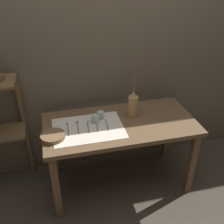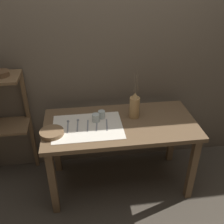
% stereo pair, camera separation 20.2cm
% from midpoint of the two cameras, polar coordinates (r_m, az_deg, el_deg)
% --- Properties ---
extents(ground_plane, '(12.00, 12.00, 0.00)m').
position_cam_midpoint_polar(ground_plane, '(2.82, 3.69, -14.93)').
color(ground_plane, '#473F35').
extents(stone_wall_back, '(7.00, 0.06, 2.40)m').
position_cam_midpoint_polar(stone_wall_back, '(2.54, 2.65, 12.05)').
color(stone_wall_back, brown).
rests_on(stone_wall_back, ground_plane).
extents(wooden_table, '(1.37, 0.67, 0.73)m').
position_cam_midpoint_polar(wooden_table, '(2.41, 4.19, -4.39)').
color(wooden_table, brown).
rests_on(wooden_table, ground_plane).
extents(wooden_shelf_unit, '(0.49, 0.30, 1.14)m').
position_cam_midpoint_polar(wooden_shelf_unit, '(2.61, -21.27, 0.33)').
color(wooden_shelf_unit, brown).
rests_on(wooden_shelf_unit, ground_plane).
extents(linen_cloth, '(0.61, 0.44, 0.00)m').
position_cam_midpoint_polar(linen_cloth, '(2.30, -2.81, -3.30)').
color(linen_cloth, silver).
rests_on(linen_cloth, wooden_table).
extents(pitcher_with_flowers, '(0.09, 0.09, 0.46)m').
position_cam_midpoint_polar(pitcher_with_flowers, '(2.39, 7.34, 1.26)').
color(pitcher_with_flowers, '#A87F4C').
rests_on(pitcher_with_flowers, wooden_table).
extents(wooden_bowl, '(0.20, 0.20, 0.04)m').
position_cam_midpoint_polar(wooden_bowl, '(2.23, -10.47, -4.53)').
color(wooden_bowl, brown).
rests_on(wooden_bowl, wooden_table).
extents(glass_tumbler_near, '(0.07, 0.07, 0.07)m').
position_cam_midpoint_polar(glass_tumbler_near, '(2.34, -1.09, -1.34)').
color(glass_tumbler_near, '#B7C1BC').
rests_on(glass_tumbler_near, wooden_table).
extents(glass_tumbler_far, '(0.06, 0.06, 0.07)m').
position_cam_midpoint_polar(glass_tumbler_far, '(2.40, 0.12, -0.60)').
color(glass_tumbler_far, '#B7C1BC').
rests_on(glass_tumbler_far, wooden_table).
extents(spoon_inner, '(0.02, 0.19, 0.02)m').
position_cam_midpoint_polar(spoon_inner, '(2.35, -7.17, -2.56)').
color(spoon_inner, gray).
rests_on(spoon_inner, wooden_table).
extents(spoon_outer, '(0.03, 0.19, 0.02)m').
position_cam_midpoint_polar(spoon_outer, '(2.35, -5.05, -2.32)').
color(spoon_outer, gray).
rests_on(spoon_outer, wooden_table).
extents(knife_center, '(0.03, 0.18, 0.00)m').
position_cam_midpoint_polar(knife_center, '(2.31, -2.83, -3.03)').
color(knife_center, gray).
rests_on(knife_center, wooden_table).
extents(fork_outer, '(0.03, 0.18, 0.00)m').
position_cam_midpoint_polar(fork_outer, '(2.31, -0.85, -2.95)').
color(fork_outer, gray).
rests_on(fork_outer, wooden_table).
extents(fork_inner, '(0.03, 0.18, 0.00)m').
position_cam_midpoint_polar(fork_inner, '(2.31, 1.35, -2.84)').
color(fork_inner, gray).
rests_on(fork_inner, wooden_table).
extents(metal_pot_small, '(0.14, 0.14, 0.05)m').
position_cam_midpoint_polar(metal_pot_small, '(2.39, -20.75, 7.85)').
color(metal_pot_small, brown).
rests_on(metal_pot_small, wooden_shelf_unit).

